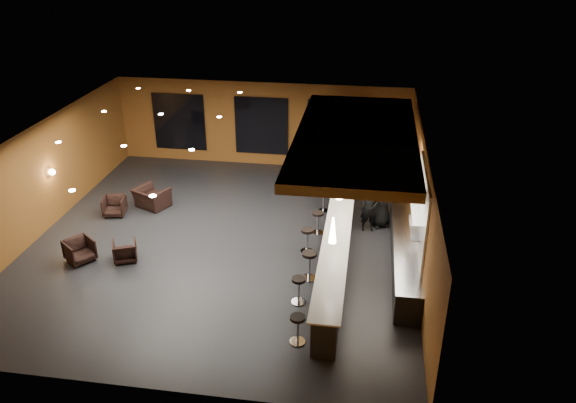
# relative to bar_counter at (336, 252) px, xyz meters

# --- Properties ---
(floor) EXTENTS (12.00, 13.00, 0.10)m
(floor) POSITION_rel_bar_counter_xyz_m (-3.65, 1.00, -0.55)
(floor) COLOR black
(floor) RESTS_ON ground
(ceiling) EXTENTS (12.00, 13.00, 0.10)m
(ceiling) POSITION_rel_bar_counter_xyz_m (-3.65, 1.00, 3.05)
(ceiling) COLOR black
(wall_back) EXTENTS (12.00, 0.10, 3.50)m
(wall_back) POSITION_rel_bar_counter_xyz_m (-3.65, 7.55, 1.25)
(wall_back) COLOR brown
(wall_back) RESTS_ON floor
(wall_front) EXTENTS (12.00, 0.10, 3.50)m
(wall_front) POSITION_rel_bar_counter_xyz_m (-3.65, -5.55, 1.25)
(wall_front) COLOR brown
(wall_front) RESTS_ON floor
(wall_left) EXTENTS (0.10, 13.00, 3.50)m
(wall_left) POSITION_rel_bar_counter_xyz_m (-9.70, 1.00, 1.25)
(wall_left) COLOR brown
(wall_left) RESTS_ON floor
(wall_right) EXTENTS (0.10, 13.00, 3.50)m
(wall_right) POSITION_rel_bar_counter_xyz_m (2.40, 1.00, 1.25)
(wall_right) COLOR brown
(wall_right) RESTS_ON floor
(wood_soffit) EXTENTS (3.60, 8.00, 0.28)m
(wood_soffit) POSITION_rel_bar_counter_xyz_m (0.35, 2.00, 2.86)
(wood_soffit) COLOR #A47030
(wood_soffit) RESTS_ON ceiling
(window_left) EXTENTS (2.20, 0.06, 2.40)m
(window_left) POSITION_rel_bar_counter_xyz_m (-7.15, 7.44, 1.20)
(window_left) COLOR black
(window_left) RESTS_ON wall_back
(window_center) EXTENTS (2.20, 0.06, 2.40)m
(window_center) POSITION_rel_bar_counter_xyz_m (-3.65, 7.44, 1.20)
(window_center) COLOR black
(window_center) RESTS_ON wall_back
(window_right) EXTENTS (2.20, 0.06, 2.40)m
(window_right) POSITION_rel_bar_counter_xyz_m (-0.65, 7.44, 1.20)
(window_right) COLOR black
(window_right) RESTS_ON wall_back
(tile_backsplash) EXTENTS (0.06, 3.20, 2.40)m
(tile_backsplash) POSITION_rel_bar_counter_xyz_m (2.31, 0.00, 1.50)
(tile_backsplash) COLOR white
(tile_backsplash) RESTS_ON wall_right
(bar_counter) EXTENTS (0.60, 8.00, 1.00)m
(bar_counter) POSITION_rel_bar_counter_xyz_m (0.00, 0.00, 0.00)
(bar_counter) COLOR black
(bar_counter) RESTS_ON floor
(bar_top) EXTENTS (0.78, 8.10, 0.05)m
(bar_top) POSITION_rel_bar_counter_xyz_m (0.00, 0.00, 0.52)
(bar_top) COLOR silver
(bar_top) RESTS_ON bar_counter
(prep_counter) EXTENTS (0.70, 6.00, 0.86)m
(prep_counter) POSITION_rel_bar_counter_xyz_m (2.00, 0.50, -0.07)
(prep_counter) COLOR black
(prep_counter) RESTS_ON floor
(prep_top) EXTENTS (0.72, 6.00, 0.03)m
(prep_top) POSITION_rel_bar_counter_xyz_m (2.00, 0.50, 0.39)
(prep_top) COLOR silver
(prep_top) RESTS_ON prep_counter
(wall_shelf_lower) EXTENTS (0.30, 1.50, 0.03)m
(wall_shelf_lower) POSITION_rel_bar_counter_xyz_m (2.17, -0.20, 1.10)
(wall_shelf_lower) COLOR silver
(wall_shelf_lower) RESTS_ON wall_right
(wall_shelf_upper) EXTENTS (0.30, 1.50, 0.03)m
(wall_shelf_upper) POSITION_rel_bar_counter_xyz_m (2.17, -0.20, 1.55)
(wall_shelf_upper) COLOR silver
(wall_shelf_upper) RESTS_ON wall_right
(column) EXTENTS (0.60, 0.60, 3.50)m
(column) POSITION_rel_bar_counter_xyz_m (0.00, 4.60, 1.25)
(column) COLOR olive
(column) RESTS_ON floor
(wall_sconce) EXTENTS (0.22, 0.22, 0.22)m
(wall_sconce) POSITION_rel_bar_counter_xyz_m (-9.53, 1.50, 1.30)
(wall_sconce) COLOR #FFE5B2
(wall_sconce) RESTS_ON wall_left
(pendant_0) EXTENTS (0.20, 0.20, 0.70)m
(pendant_0) POSITION_rel_bar_counter_xyz_m (0.00, -2.00, 1.85)
(pendant_0) COLOR white
(pendant_0) RESTS_ON wood_soffit
(pendant_1) EXTENTS (0.20, 0.20, 0.70)m
(pendant_1) POSITION_rel_bar_counter_xyz_m (0.00, 0.50, 1.85)
(pendant_1) COLOR white
(pendant_1) RESTS_ON wood_soffit
(pendant_2) EXTENTS (0.20, 0.20, 0.70)m
(pendant_2) POSITION_rel_bar_counter_xyz_m (0.00, 3.00, 1.85)
(pendant_2) COLOR white
(pendant_2) RESTS_ON wood_soffit
(staff_a) EXTENTS (0.63, 0.48, 1.56)m
(staff_a) POSITION_rel_bar_counter_xyz_m (0.90, 2.39, 0.28)
(staff_a) COLOR black
(staff_a) RESTS_ON floor
(staff_b) EXTENTS (0.98, 0.82, 1.82)m
(staff_b) POSITION_rel_bar_counter_xyz_m (1.39, 3.47, 0.41)
(staff_b) COLOR black
(staff_b) RESTS_ON floor
(staff_c) EXTENTS (1.08, 0.90, 1.88)m
(staff_c) POSITION_rel_bar_counter_xyz_m (1.31, 2.75, 0.44)
(staff_c) COLOR black
(staff_c) RESTS_ON floor
(armchair_a) EXTENTS (1.08, 1.07, 0.71)m
(armchair_a) POSITION_rel_bar_counter_xyz_m (-7.62, -0.82, -0.15)
(armchair_a) COLOR black
(armchair_a) RESTS_ON floor
(armchair_b) EXTENTS (0.89, 0.90, 0.63)m
(armchair_b) POSITION_rel_bar_counter_xyz_m (-6.31, -0.57, -0.19)
(armchair_b) COLOR black
(armchair_b) RESTS_ON floor
(armchair_c) EXTENTS (0.85, 0.87, 0.68)m
(armchair_c) POSITION_rel_bar_counter_xyz_m (-7.86, 2.16, -0.16)
(armchair_c) COLOR black
(armchair_c) RESTS_ON floor
(armchair_d) EXTENTS (1.42, 1.35, 0.72)m
(armchair_d) POSITION_rel_bar_counter_xyz_m (-6.80, 2.95, -0.14)
(armchair_d) COLOR black
(armchair_d) RESTS_ON floor
(bar_stool_0) EXTENTS (0.39, 0.39, 0.77)m
(bar_stool_0) POSITION_rel_bar_counter_xyz_m (-0.66, -3.49, -0.01)
(bar_stool_0) COLOR silver
(bar_stool_0) RESTS_ON floor
(bar_stool_1) EXTENTS (0.39, 0.39, 0.77)m
(bar_stool_1) POSITION_rel_bar_counter_xyz_m (-0.85, -1.91, -0.01)
(bar_stool_1) COLOR silver
(bar_stool_1) RESTS_ON floor
(bar_stool_2) EXTENTS (0.44, 0.44, 0.86)m
(bar_stool_2) POSITION_rel_bar_counter_xyz_m (-0.70, -0.74, 0.05)
(bar_stool_2) COLOR silver
(bar_stool_2) RESTS_ON floor
(bar_stool_3) EXTENTS (0.40, 0.40, 0.80)m
(bar_stool_3) POSITION_rel_bar_counter_xyz_m (-0.93, 0.71, 0.01)
(bar_stool_3) COLOR silver
(bar_stool_3) RESTS_ON floor
(bar_stool_4) EXTENTS (0.38, 0.38, 0.76)m
(bar_stool_4) POSITION_rel_bar_counter_xyz_m (-0.73, 1.94, -0.01)
(bar_stool_4) COLOR silver
(bar_stool_4) RESTS_ON floor
(bar_stool_5) EXTENTS (0.37, 0.37, 0.72)m
(bar_stool_5) POSITION_rel_bar_counter_xyz_m (-0.69, 3.53, -0.04)
(bar_stool_5) COLOR silver
(bar_stool_5) RESTS_ON floor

